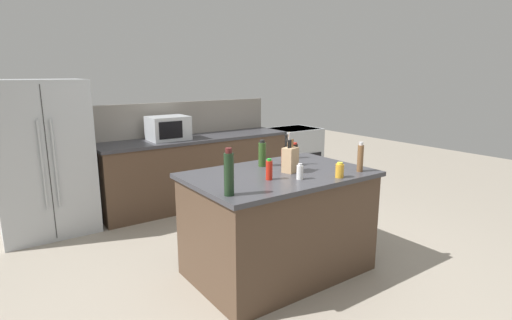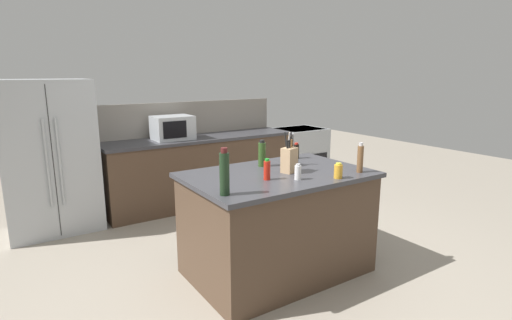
{
  "view_description": "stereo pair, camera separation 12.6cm",
  "coord_description": "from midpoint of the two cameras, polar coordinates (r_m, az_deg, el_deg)",
  "views": [
    {
      "loc": [
        -2.13,
        -2.66,
        1.8
      ],
      "look_at": [
        0.0,
        0.35,
        0.99
      ],
      "focal_mm": 28.0,
      "sensor_mm": 36.0,
      "label": 1
    },
    {
      "loc": [
        -2.02,
        -2.73,
        1.8
      ],
      "look_at": [
        0.0,
        0.35,
        0.99
      ],
      "focal_mm": 28.0,
      "sensor_mm": 36.0,
      "label": 2
    }
  ],
  "objects": [
    {
      "name": "refrigerator",
      "position": [
        5.06,
        -26.83,
        0.4
      ],
      "size": [
        0.97,
        0.75,
        1.73
      ],
      "color": "#ADB2B7",
      "rests_on": "ground_plane"
    },
    {
      "name": "honey_jar",
      "position": [
        3.39,
        12.72,
        -1.56
      ],
      "size": [
        0.07,
        0.07,
        0.13
      ],
      "color": "gold",
      "rests_on": "kitchen_island"
    },
    {
      "name": "salt_shaker",
      "position": [
        3.29,
        7.08,
        -1.76
      ],
      "size": [
        0.06,
        0.06,
        0.13
      ],
      "color": "silver",
      "rests_on": "kitchen_island"
    },
    {
      "name": "utensil_crock",
      "position": [
        3.76,
        5.47,
        0.4
      ],
      "size": [
        0.12,
        0.12,
        0.32
      ],
      "color": "brown",
      "rests_on": "kitchen_island"
    },
    {
      "name": "microwave",
      "position": [
        5.33,
        -11.16,
        4.55
      ],
      "size": [
        0.5,
        0.39,
        0.31
      ],
      "color": "#ADB2B7",
      "rests_on": "back_counter_run"
    },
    {
      "name": "wall_backsplash",
      "position": [
        5.76,
        -8.77,
        5.98
      ],
      "size": [
        2.63,
        0.03,
        0.46
      ],
      "primitive_type": "cube",
      "color": "gray",
      "rests_on": "back_counter_run"
    },
    {
      "name": "kitchen_island",
      "position": [
        3.66,
        4.05,
        -8.96
      ],
      "size": [
        1.6,
        1.05,
        0.94
      ],
      "color": "#4C3828",
      "rests_on": "ground_plane"
    },
    {
      "name": "pepper_grinder",
      "position": [
        3.63,
        15.63,
        0.21
      ],
      "size": [
        0.05,
        0.05,
        0.26
      ],
      "color": "brown",
      "rests_on": "kitchen_island"
    },
    {
      "name": "olive_oil_bottle",
      "position": [
        3.72,
        1.83,
        0.87
      ],
      "size": [
        0.07,
        0.07,
        0.25
      ],
      "color": "#2D4C1E",
      "rests_on": "kitchen_island"
    },
    {
      "name": "knife_block",
      "position": [
        3.51,
        5.8,
        0.03
      ],
      "size": [
        0.15,
        0.14,
        0.29
      ],
      "rotation": [
        0.0,
        0.0,
        0.31
      ],
      "color": "tan",
      "rests_on": "kitchen_island"
    },
    {
      "name": "ground_plane",
      "position": [
        3.85,
        3.94,
        -15.51
      ],
      "size": [
        14.0,
        14.0,
        0.0
      ],
      "primitive_type": "plane",
      "color": "gray"
    },
    {
      "name": "range_oven",
      "position": [
        6.54,
        6.73,
        0.56
      ],
      "size": [
        0.76,
        0.65,
        0.92
      ],
      "color": "#ADB2B7",
      "rests_on": "ground_plane"
    },
    {
      "name": "wine_bottle",
      "position": [
        2.84,
        -3.27,
        -1.88
      ],
      "size": [
        0.07,
        0.07,
        0.35
      ],
      "color": "black",
      "rests_on": "kitchen_island"
    },
    {
      "name": "back_counter_run",
      "position": [
        5.6,
        -7.19,
        -1.41
      ],
      "size": [
        2.67,
        0.66,
        0.94
      ],
      "color": "#4C3828",
      "rests_on": "ground_plane"
    },
    {
      "name": "hot_sauce_bottle",
      "position": [
        3.26,
        2.69,
        -1.43
      ],
      "size": [
        0.06,
        0.06,
        0.18
      ],
      "color": "red",
      "rests_on": "kitchen_island"
    },
    {
      "name": "soy_sauce_bottle",
      "position": [
        4.1,
        6.64,
        1.28
      ],
      "size": [
        0.06,
        0.06,
        0.16
      ],
      "color": "black",
      "rests_on": "kitchen_island"
    }
  ]
}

